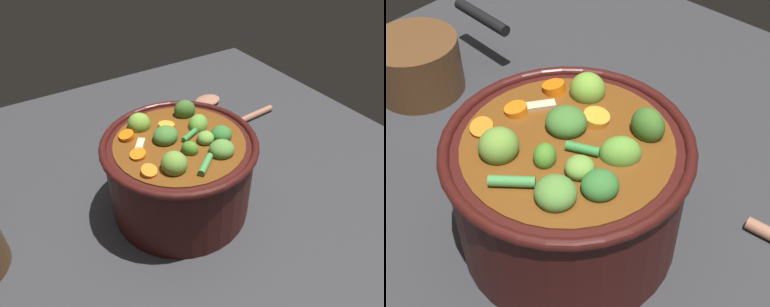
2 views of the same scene
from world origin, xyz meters
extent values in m
plane|color=#2D2D30|center=(0.00, 0.00, 0.00)|extent=(1.10, 1.10, 0.00)
cylinder|color=#38110F|center=(0.00, 0.00, 0.07)|extent=(0.24, 0.24, 0.14)
torus|color=#38110F|center=(0.00, 0.00, 0.14)|extent=(0.26, 0.26, 0.01)
cylinder|color=brown|center=(0.00, 0.00, 0.08)|extent=(0.21, 0.21, 0.13)
ellipsoid|color=#477F25|center=(0.03, 0.00, 0.15)|extent=(0.03, 0.03, 0.03)
ellipsoid|color=#558838|center=(0.06, 0.04, 0.15)|extent=(0.04, 0.05, 0.03)
ellipsoid|color=#347130|center=(0.03, 0.06, 0.15)|extent=(0.05, 0.05, 0.03)
ellipsoid|color=#6A9A3B|center=(0.02, 0.04, 0.15)|extent=(0.04, 0.04, 0.02)
ellipsoid|color=olive|center=(-0.07, -0.04, 0.15)|extent=(0.05, 0.05, 0.04)
ellipsoid|color=#5D9433|center=(-0.02, 0.05, 0.15)|extent=(0.05, 0.05, 0.03)
ellipsoid|color=#3F722E|center=(-0.02, -0.02, 0.15)|extent=(0.06, 0.06, 0.03)
ellipsoid|color=#3A6624|center=(-0.06, 0.05, 0.15)|extent=(0.04, 0.05, 0.04)
ellipsoid|color=olive|center=(0.05, -0.04, 0.15)|extent=(0.04, 0.04, 0.04)
cylinder|color=orange|center=(0.04, -0.08, 0.15)|extent=(0.03, 0.03, 0.02)
cylinder|color=orange|center=(0.00, -0.07, 0.15)|extent=(0.03, 0.03, 0.01)
cylinder|color=orange|center=(-0.04, 0.00, 0.15)|extent=(0.04, 0.04, 0.02)
cylinder|color=orange|center=(-0.05, -0.07, 0.15)|extent=(0.03, 0.03, 0.02)
cylinder|color=#34823A|center=(0.00, 0.02, 0.15)|extent=(0.02, 0.03, 0.01)
cylinder|color=#428A43|center=(0.08, 0.00, 0.15)|extent=(0.04, 0.04, 0.01)
cube|color=beige|center=(-0.02, -0.06, 0.15)|extent=(0.03, 0.03, 0.01)
ellipsoid|color=#9A644B|center=(-0.28, 0.25, 0.01)|extent=(0.06, 0.08, 0.02)
cylinder|color=#9A644B|center=(-0.15, 0.26, 0.01)|extent=(0.03, 0.22, 0.02)
camera|label=1|loc=(0.39, -0.22, 0.47)|focal=32.61mm
camera|label=2|loc=(0.29, 0.27, 0.51)|focal=51.61mm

